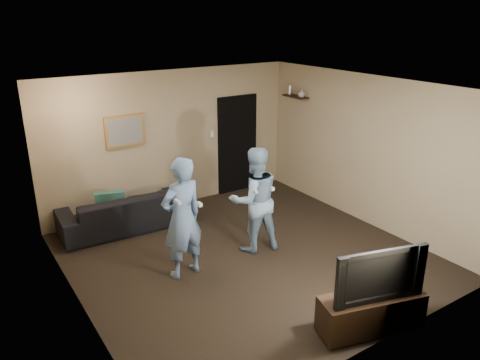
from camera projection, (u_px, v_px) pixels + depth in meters
ground at (246, 256)px, 7.26m from camera, size 5.00×5.00×0.00m
ceiling at (247, 88)px, 6.37m from camera, size 5.00×5.00×0.04m
wall_back at (172, 140)px, 8.78m from camera, size 5.00×0.04×2.60m
wall_front at (382, 244)px, 4.86m from camera, size 5.00×0.04×2.60m
wall_left at (72, 216)px, 5.52m from camera, size 0.04×5.00×2.60m
wall_right at (366, 151)px, 8.11m from camera, size 0.04×5.00×2.60m
sofa at (125, 211)px, 8.10m from camera, size 2.25×0.97×0.64m
throw_pillow at (111, 205)px, 7.92m from camera, size 0.51×0.29×0.49m
painting_frame at (125, 131)px, 8.19m from camera, size 0.72×0.05×0.57m
painting_canvas at (126, 131)px, 8.17m from camera, size 0.62×0.01×0.47m
doorway at (237, 144)px, 9.61m from camera, size 0.90×0.06×2.00m
light_switch at (212, 134)px, 9.20m from camera, size 0.08×0.02×0.12m
wall_shelf at (296, 97)px, 9.23m from camera, size 0.20×0.60×0.03m
shelf_vase at (302, 93)px, 9.06m from camera, size 0.15×0.15×0.14m
shelf_figurine at (290, 90)px, 9.34m from camera, size 0.06×0.06×0.18m
tv_console at (371, 312)px, 5.50m from camera, size 1.32×0.73×0.45m
television at (375, 271)px, 5.31m from camera, size 1.13×0.45×0.65m
wii_player_left at (182, 218)px, 6.48m from camera, size 0.69×0.54×1.76m
wii_player_right at (254, 200)px, 7.22m from camera, size 0.93×0.79×1.68m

